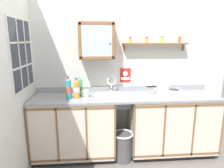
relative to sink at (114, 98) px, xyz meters
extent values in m
plane|color=slate|center=(0.18, -0.36, -0.89)|extent=(5.69, 5.69, 0.00)
cube|color=silver|center=(0.18, 0.27, 0.42)|extent=(3.29, 0.05, 2.63)
cube|color=silver|center=(-1.19, -0.66, 0.42)|extent=(0.05, 3.41, 2.63)
cube|color=black|center=(-0.58, -0.01, -0.85)|extent=(1.11, 0.51, 0.08)
cube|color=beige|center=(-0.58, -0.04, -0.40)|extent=(1.14, 0.57, 0.82)
cube|color=brown|center=(-0.58, -0.33, -0.03)|extent=(1.14, 0.01, 0.03)
cube|color=brown|center=(-0.58, -0.33, -0.76)|extent=(1.14, 0.01, 0.03)
cube|color=brown|center=(-1.15, -0.33, -0.40)|extent=(0.02, 0.01, 0.76)
cube|color=brown|center=(-0.77, -0.33, -0.40)|extent=(0.02, 0.01, 0.76)
cube|color=brown|center=(-0.39, -0.33, -0.40)|extent=(0.02, 0.01, 0.76)
cube|color=brown|center=(-0.01, -0.33, -0.40)|extent=(0.02, 0.01, 0.76)
cube|color=black|center=(0.87, -0.01, -0.85)|extent=(1.22, 0.51, 0.08)
cube|color=beige|center=(0.87, -0.04, -0.40)|extent=(1.25, 0.57, 0.82)
cube|color=brown|center=(0.87, -0.33, -0.03)|extent=(1.25, 0.01, 0.03)
cube|color=brown|center=(0.87, -0.33, -0.76)|extent=(1.25, 0.01, 0.03)
cube|color=brown|center=(0.25, -0.33, -0.40)|extent=(0.02, 0.01, 0.76)
cube|color=brown|center=(0.67, -0.33, -0.40)|extent=(0.02, 0.01, 0.76)
cube|color=brown|center=(1.08, -0.33, -0.40)|extent=(0.02, 0.01, 0.76)
cube|color=brown|center=(1.50, -0.33, -0.40)|extent=(0.02, 0.01, 0.76)
cube|color=gray|center=(0.18, -0.04, 0.03)|extent=(2.65, 0.60, 0.03)
cube|color=gray|center=(0.18, 0.24, 0.08)|extent=(2.65, 0.02, 0.08)
cube|color=silver|center=(0.00, -0.02, 0.05)|extent=(0.52, 0.40, 0.01)
cube|color=slate|center=(0.00, -0.02, -0.10)|extent=(0.44, 0.32, 0.01)
cube|color=slate|center=(0.00, 0.15, -0.03)|extent=(0.44, 0.01, 0.15)
cube|color=slate|center=(0.00, -0.18, -0.03)|extent=(0.44, 0.01, 0.15)
cylinder|color=#4C4C51|center=(0.00, -0.02, -0.10)|extent=(0.04, 0.04, 0.01)
cylinder|color=silver|center=(-0.02, 0.20, 0.05)|extent=(0.05, 0.05, 0.02)
cylinder|color=silver|center=(-0.02, 0.20, 0.15)|extent=(0.02, 0.02, 0.17)
torus|color=silver|center=(-0.02, 0.14, 0.23)|extent=(0.14, 0.02, 0.14)
cylinder|color=silver|center=(0.04, 0.20, 0.09)|extent=(0.02, 0.02, 0.05)
cube|color=silver|center=(0.81, -0.02, 0.07)|extent=(0.38, 0.26, 0.07)
cylinder|color=#2D2D2D|center=(0.72, 0.00, 0.11)|extent=(0.15, 0.15, 0.01)
cylinder|color=#2D2D2D|center=(0.90, 0.00, 0.11)|extent=(0.15, 0.15, 0.01)
cylinder|color=black|center=(0.72, -0.14, 0.07)|extent=(0.03, 0.02, 0.03)
cylinder|color=black|center=(0.90, -0.14, 0.07)|extent=(0.03, 0.02, 0.03)
cylinder|color=silver|center=(0.72, 0.00, 0.15)|extent=(0.20, 0.20, 0.07)
torus|color=silver|center=(0.72, 0.00, 0.18)|extent=(0.21, 0.21, 0.01)
cylinder|color=black|center=(0.55, -0.03, 0.17)|extent=(0.15, 0.04, 0.02)
cylinder|color=gold|center=(-0.52, -0.10, 0.16)|extent=(0.08, 0.08, 0.23)
cone|color=gold|center=(-0.52, -0.10, 0.29)|extent=(0.08, 0.08, 0.04)
cylinder|color=#2D59B2|center=(-0.52, -0.10, 0.32)|extent=(0.04, 0.04, 0.02)
cylinder|color=white|center=(-0.52, -0.10, 0.16)|extent=(0.08, 0.08, 0.06)
cylinder|color=#4CB266|center=(-0.49, 0.04, 0.16)|extent=(0.08, 0.08, 0.23)
cone|color=#4CB266|center=(-0.49, 0.04, 0.29)|extent=(0.08, 0.08, 0.04)
cylinder|color=white|center=(-0.49, 0.04, 0.32)|extent=(0.04, 0.04, 0.02)
cylinder|color=#4C9959|center=(-0.49, 0.04, 0.15)|extent=(0.09, 0.09, 0.06)
cylinder|color=teal|center=(-0.63, -0.12, 0.17)|extent=(0.08, 0.08, 0.26)
cone|color=teal|center=(-0.63, -0.12, 0.32)|extent=(0.07, 0.07, 0.03)
cylinder|color=red|center=(-0.63, -0.12, 0.34)|extent=(0.03, 0.03, 0.02)
cylinder|color=#D84C3F|center=(-0.63, -0.12, 0.17)|extent=(0.08, 0.08, 0.07)
cylinder|color=white|center=(-0.39, -0.06, 0.09)|extent=(0.08, 0.08, 0.10)
torus|color=white|center=(-0.43, -0.05, 0.10)|extent=(0.07, 0.03, 0.07)
cube|color=brown|center=(-0.23, 0.11, 0.81)|extent=(0.50, 0.29, 0.50)
cube|color=silver|center=(-0.23, -0.04, 0.81)|extent=(0.41, 0.01, 0.41)
cube|color=brown|center=(-0.45, -0.05, 0.81)|extent=(0.04, 0.01, 0.47)
cube|color=brown|center=(-0.01, -0.05, 0.81)|extent=(0.04, 0.01, 0.47)
cube|color=brown|center=(-0.23, -0.05, 1.04)|extent=(0.47, 0.01, 0.04)
cube|color=brown|center=(-0.23, -0.05, 0.59)|extent=(0.47, 0.01, 0.04)
sphere|color=olive|center=(-0.06, -0.06, 0.79)|extent=(0.02, 0.02, 0.02)
cube|color=brown|center=(0.63, 0.18, 0.77)|extent=(0.97, 0.14, 0.02)
cube|color=brown|center=(0.17, 0.23, 0.71)|extent=(0.02, 0.03, 0.10)
cube|color=brown|center=(1.09, 0.23, 0.71)|extent=(0.02, 0.03, 0.10)
cylinder|color=gold|center=(0.26, 0.19, 0.82)|extent=(0.04, 0.04, 0.07)
cylinder|color=red|center=(0.26, 0.19, 0.86)|extent=(0.04, 0.04, 0.02)
cylinder|color=gold|center=(0.50, 0.17, 0.82)|extent=(0.05, 0.05, 0.07)
cylinder|color=red|center=(0.50, 0.17, 0.86)|extent=(0.05, 0.05, 0.02)
cylinder|color=#E0C659|center=(0.73, 0.18, 0.82)|extent=(0.05, 0.05, 0.08)
cylinder|color=#33723F|center=(0.73, 0.18, 0.87)|extent=(0.05, 0.05, 0.02)
cylinder|color=#CC4C33|center=(1.00, 0.18, 0.83)|extent=(0.04, 0.04, 0.09)
cylinder|color=yellow|center=(1.00, 0.18, 0.88)|extent=(0.04, 0.04, 0.02)
cube|color=#B2261E|center=(0.20, 0.25, 0.29)|extent=(0.17, 0.01, 0.22)
cube|color=white|center=(0.20, 0.24, 0.24)|extent=(0.14, 0.00, 0.04)
cylinder|color=white|center=(0.20, 0.24, 0.32)|extent=(0.07, 0.00, 0.07)
cube|color=#262D38|center=(-1.15, -0.21, 0.65)|extent=(0.01, 0.66, 0.83)
cube|color=white|center=(-1.16, -0.21, 0.65)|extent=(0.02, 0.70, 0.87)
cube|color=white|center=(-1.15, -0.33, 0.65)|extent=(0.01, 0.02, 0.83)
cube|color=white|center=(-1.15, -0.10, 0.65)|extent=(0.01, 0.02, 0.83)
cube|color=white|center=(-1.15, -0.21, 0.51)|extent=(0.01, 0.66, 0.02)
cube|color=white|center=(-1.15, -0.21, 0.80)|extent=(0.01, 0.66, 0.02)
cylinder|color=#4C4C51|center=(0.12, -0.18, -0.69)|extent=(0.27, 0.27, 0.41)
torus|color=white|center=(0.12, -0.18, -0.48)|extent=(0.30, 0.30, 0.03)
camera|label=1|loc=(-0.25, -2.75, 0.83)|focal=31.79mm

